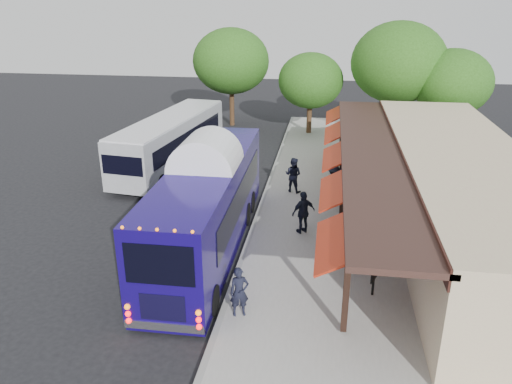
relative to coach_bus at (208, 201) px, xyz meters
The scene contains 15 objects.
ground 2.64m from the coach_bus, 32.50° to the right, with size 90.00×90.00×0.00m, color black.
sidewalk 7.40m from the coach_bus, 25.50° to the left, with size 10.00×40.00×0.15m, color #9E9B93.
curb 3.93m from the coach_bus, 64.01° to the left, with size 0.20×40.00×0.16m, color gray.
station_shelter 10.30m from the coach_bus, 17.37° to the left, with size 8.15×20.00×3.60m.
coach_bus is the anchor object (origin of this frame).
city_bus 10.66m from the coach_bus, 115.15° to the left, with size 3.77×11.25×2.97m.
ped_a 5.04m from the coach_bus, 65.45° to the right, with size 0.59×0.39×1.62m, color black.
ped_b 6.95m from the coach_bus, 65.58° to the left, with size 0.87×0.68×1.78m, color black.
ped_c 4.09m from the coach_bus, 24.04° to the left, with size 1.07×0.45×1.83m, color black.
ped_d 7.30m from the coach_bus, 47.93° to the left, with size 1.16×0.67×1.80m, color black.
sign_board 6.87m from the coach_bus, 23.94° to the right, with size 0.26×0.52×1.21m.
tree_left 18.58m from the coach_bus, 80.49° to the left, with size 4.55×4.55×5.83m.
tree_mid 19.72m from the coach_bus, 63.04° to the left, with size 6.24×6.24×7.99m.
tree_right 20.41m from the coach_bus, 53.31° to the left, with size 5.00×5.00×6.40m.
tree_far 20.65m from the coach_bus, 98.45° to the left, with size 5.72×5.72×7.32m.
Camera 1 is at (3.03, -16.41, 9.38)m, focal length 35.00 mm.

